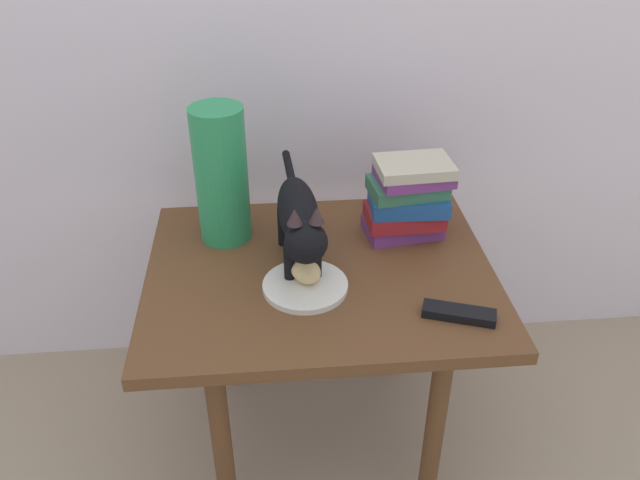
# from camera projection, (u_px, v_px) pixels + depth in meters

# --- Properties ---
(ground_plane) EXTENTS (6.00, 6.00, 0.00)m
(ground_plane) POSITION_uv_depth(u_px,v_px,m) (320.00, 436.00, 1.79)
(ground_plane) COLOR gray
(side_table) EXTENTS (0.79, 0.64, 0.57)m
(side_table) POSITION_uv_depth(u_px,v_px,m) (320.00, 296.00, 1.52)
(side_table) COLOR brown
(side_table) RESTS_ON ground
(plate) EXTENTS (0.19, 0.19, 0.01)m
(plate) POSITION_uv_depth(u_px,v_px,m) (305.00, 286.00, 1.41)
(plate) COLOR silver
(plate) RESTS_ON side_table
(bread_roll) EXTENTS (0.09, 0.10, 0.05)m
(bread_roll) POSITION_uv_depth(u_px,v_px,m) (306.00, 271.00, 1.41)
(bread_roll) COLOR #E0BC7A
(bread_roll) RESTS_ON plate
(cat) EXTENTS (0.10, 0.48, 0.23)m
(cat) POSITION_uv_depth(u_px,v_px,m) (299.00, 218.00, 1.41)
(cat) COLOR black
(cat) RESTS_ON side_table
(book_stack) EXTENTS (0.21, 0.15, 0.20)m
(book_stack) POSITION_uv_depth(u_px,v_px,m) (408.00, 199.00, 1.55)
(book_stack) COLOR #72337A
(book_stack) RESTS_ON side_table
(green_vase) EXTENTS (0.13, 0.13, 0.34)m
(green_vase) POSITION_uv_depth(u_px,v_px,m) (221.00, 175.00, 1.51)
(green_vase) COLOR #288C51
(green_vase) RESTS_ON side_table
(tv_remote) EXTENTS (0.16, 0.09, 0.02)m
(tv_remote) POSITION_uv_depth(u_px,v_px,m) (459.00, 313.00, 1.33)
(tv_remote) COLOR black
(tv_remote) RESTS_ON side_table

